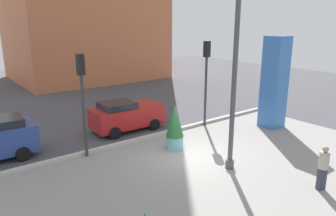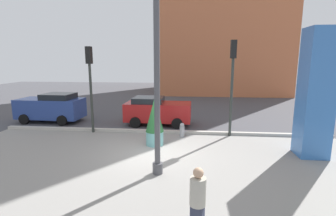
{
  "view_description": "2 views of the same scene",
  "coord_description": "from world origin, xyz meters",
  "px_view_note": "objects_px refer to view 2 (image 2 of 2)",
  "views": [
    {
      "loc": [
        -9.08,
        -10.25,
        6.01
      ],
      "look_at": [
        -0.08,
        1.6,
        1.97
      ],
      "focal_mm": 34.2,
      "sensor_mm": 36.0,
      "label": 1
    },
    {
      "loc": [
        1.68,
        -10.29,
        3.98
      ],
      "look_at": [
        0.51,
        1.74,
        1.68
      ],
      "focal_mm": 27.1,
      "sensor_mm": 36.0,
      "label": 2
    }
  ],
  "objects_px": {
    "art_pillar_blue": "(316,94)",
    "pedestrian_crossing": "(198,200)",
    "traffic_light_corner": "(232,73)",
    "car_curb_east": "(157,111)",
    "potted_plant_near_right": "(155,122)",
    "car_intersection": "(51,107)",
    "fire_hydrant": "(182,130)",
    "lamp_post": "(157,70)",
    "traffic_light_far_side": "(90,76)"
  },
  "relations": [
    {
      "from": "traffic_light_far_side",
      "to": "pedestrian_crossing",
      "type": "relative_size",
      "value": 2.72
    },
    {
      "from": "lamp_post",
      "to": "car_intersection",
      "type": "xyz_separation_m",
      "value": [
        -7.92,
        7.0,
        -2.69
      ]
    },
    {
      "from": "art_pillar_blue",
      "to": "pedestrian_crossing",
      "type": "distance_m",
      "value": 7.57
    },
    {
      "from": "potted_plant_near_right",
      "to": "pedestrian_crossing",
      "type": "relative_size",
      "value": 1.31
    },
    {
      "from": "lamp_post",
      "to": "traffic_light_corner",
      "type": "relative_size",
      "value": 1.5
    },
    {
      "from": "art_pillar_blue",
      "to": "potted_plant_near_right",
      "type": "height_order",
      "value": "art_pillar_blue"
    },
    {
      "from": "traffic_light_corner",
      "to": "car_curb_east",
      "type": "relative_size",
      "value": 1.22
    },
    {
      "from": "fire_hydrant",
      "to": "car_intersection",
      "type": "distance_m",
      "value": 8.99
    },
    {
      "from": "lamp_post",
      "to": "pedestrian_crossing",
      "type": "relative_size",
      "value": 4.34
    },
    {
      "from": "potted_plant_near_right",
      "to": "car_curb_east",
      "type": "xyz_separation_m",
      "value": [
        -0.42,
        3.91,
        -0.26
      ]
    },
    {
      "from": "lamp_post",
      "to": "traffic_light_far_side",
      "type": "distance_m",
      "value": 6.49
    },
    {
      "from": "art_pillar_blue",
      "to": "traffic_light_corner",
      "type": "height_order",
      "value": "art_pillar_blue"
    },
    {
      "from": "traffic_light_corner",
      "to": "pedestrian_crossing",
      "type": "xyz_separation_m",
      "value": [
        -1.85,
        -8.13,
        -2.35
      ]
    },
    {
      "from": "potted_plant_near_right",
      "to": "fire_hydrant",
      "type": "bearing_deg",
      "value": 48.77
    },
    {
      "from": "car_intersection",
      "to": "pedestrian_crossing",
      "type": "height_order",
      "value": "car_intersection"
    },
    {
      "from": "art_pillar_blue",
      "to": "traffic_light_corner",
      "type": "distance_m",
      "value": 3.96
    },
    {
      "from": "traffic_light_far_side",
      "to": "car_curb_east",
      "type": "relative_size",
      "value": 1.15
    },
    {
      "from": "potted_plant_near_right",
      "to": "fire_hydrant",
      "type": "distance_m",
      "value": 2.02
    },
    {
      "from": "art_pillar_blue",
      "to": "pedestrian_crossing",
      "type": "height_order",
      "value": "art_pillar_blue"
    },
    {
      "from": "pedestrian_crossing",
      "to": "car_curb_east",
      "type": "bearing_deg",
      "value": 102.78
    },
    {
      "from": "lamp_post",
      "to": "traffic_light_corner",
      "type": "bearing_deg",
      "value": 56.86
    },
    {
      "from": "lamp_post",
      "to": "car_intersection",
      "type": "bearing_deg",
      "value": 138.54
    },
    {
      "from": "lamp_post",
      "to": "potted_plant_near_right",
      "type": "relative_size",
      "value": 3.31
    },
    {
      "from": "fire_hydrant",
      "to": "traffic_light_corner",
      "type": "xyz_separation_m",
      "value": [
        2.51,
        0.44,
        2.94
      ]
    },
    {
      "from": "lamp_post",
      "to": "car_curb_east",
      "type": "relative_size",
      "value": 1.83
    },
    {
      "from": "lamp_post",
      "to": "potted_plant_near_right",
      "type": "bearing_deg",
      "value": 100.36
    },
    {
      "from": "fire_hydrant",
      "to": "traffic_light_far_side",
      "type": "height_order",
      "value": "traffic_light_far_side"
    },
    {
      "from": "art_pillar_blue",
      "to": "car_curb_east",
      "type": "height_order",
      "value": "art_pillar_blue"
    },
    {
      "from": "fire_hydrant",
      "to": "car_curb_east",
      "type": "xyz_separation_m",
      "value": [
        -1.65,
        2.5,
        0.51
      ]
    },
    {
      "from": "traffic_light_corner",
      "to": "potted_plant_near_right",
      "type": "bearing_deg",
      "value": -153.73
    },
    {
      "from": "pedestrian_crossing",
      "to": "lamp_post",
      "type": "bearing_deg",
      "value": 112.37
    },
    {
      "from": "lamp_post",
      "to": "car_curb_east",
      "type": "xyz_separation_m",
      "value": [
        -0.97,
        6.94,
        -2.76
      ]
    },
    {
      "from": "art_pillar_blue",
      "to": "car_intersection",
      "type": "height_order",
      "value": "art_pillar_blue"
    },
    {
      "from": "art_pillar_blue",
      "to": "pedestrian_crossing",
      "type": "xyz_separation_m",
      "value": [
        -4.82,
        -5.6,
        -1.66
      ]
    },
    {
      "from": "traffic_light_corner",
      "to": "traffic_light_far_side",
      "type": "distance_m",
      "value": 7.49
    },
    {
      "from": "traffic_light_corner",
      "to": "traffic_light_far_side",
      "type": "xyz_separation_m",
      "value": [
        -7.48,
        -0.04,
        -0.17
      ]
    },
    {
      "from": "art_pillar_blue",
      "to": "traffic_light_far_side",
      "type": "relative_size",
      "value": 1.12
    },
    {
      "from": "pedestrian_crossing",
      "to": "traffic_light_far_side",
      "type": "bearing_deg",
      "value": 124.87
    },
    {
      "from": "art_pillar_blue",
      "to": "car_curb_east",
      "type": "relative_size",
      "value": 1.29
    },
    {
      "from": "car_curb_east",
      "to": "pedestrian_crossing",
      "type": "height_order",
      "value": "pedestrian_crossing"
    },
    {
      "from": "potted_plant_near_right",
      "to": "car_intersection",
      "type": "relative_size",
      "value": 0.54
    },
    {
      "from": "lamp_post",
      "to": "art_pillar_blue",
      "type": "distance_m",
      "value": 6.66
    },
    {
      "from": "pedestrian_crossing",
      "to": "art_pillar_blue",
      "type": "bearing_deg",
      "value": 49.29
    },
    {
      "from": "potted_plant_near_right",
      "to": "pedestrian_crossing",
      "type": "xyz_separation_m",
      "value": [
        1.89,
        -6.28,
        -0.18
      ]
    },
    {
      "from": "art_pillar_blue",
      "to": "fire_hydrant",
      "type": "relative_size",
      "value": 6.98
    },
    {
      "from": "traffic_light_far_side",
      "to": "lamp_post",
      "type": "bearing_deg",
      "value": -48.38
    },
    {
      "from": "lamp_post",
      "to": "traffic_light_far_side",
      "type": "relative_size",
      "value": 1.59
    },
    {
      "from": "car_curb_east",
      "to": "car_intersection",
      "type": "distance_m",
      "value": 6.95
    },
    {
      "from": "traffic_light_corner",
      "to": "car_curb_east",
      "type": "bearing_deg",
      "value": 153.62
    },
    {
      "from": "art_pillar_blue",
      "to": "traffic_light_far_side",
      "type": "height_order",
      "value": "art_pillar_blue"
    }
  ]
}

